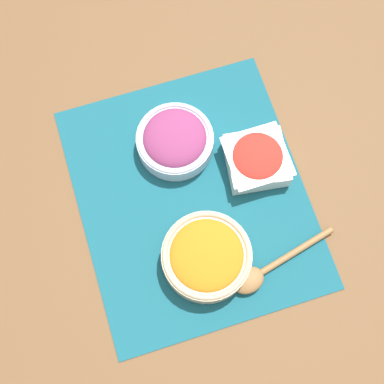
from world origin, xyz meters
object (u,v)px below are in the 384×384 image
wooden_spoon (260,273)px  onion_bowl (177,140)px  carrot_bowl (206,257)px  tomato_bowl (257,159)px

wooden_spoon → onion_bowl: bearing=13.8°
carrot_bowl → wooden_spoon: size_ratio=0.75×
carrot_bowl → onion_bowl: size_ratio=1.09×
onion_bowl → wooden_spoon: bearing=-166.2°
tomato_bowl → onion_bowl: bearing=58.0°
onion_bowl → tomato_bowl: bearing=-122.0°
tomato_bowl → wooden_spoon: bearing=162.8°
carrot_bowl → wooden_spoon: 0.10m
onion_bowl → wooden_spoon: onion_bowl is taller
carrot_bowl → onion_bowl: (0.23, -0.02, -0.00)m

